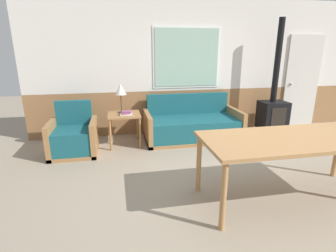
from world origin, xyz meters
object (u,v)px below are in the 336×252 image
object	(u,v)px
armchair	(74,138)
dining_table	(294,143)
side_table	(124,119)
table_lamp	(121,90)
wood_stove	(273,108)
couch	(192,126)

from	to	relation	value
armchair	dining_table	world-z (taller)	armchair
side_table	dining_table	xyz separation A→B (m)	(1.84, -2.24, 0.21)
table_lamp	armchair	bearing A→B (deg)	-155.84
armchair	table_lamp	xyz separation A→B (m)	(0.83, 0.37, 0.73)
armchair	wood_stove	bearing A→B (deg)	-5.22
side_table	wood_stove	bearing A→B (deg)	2.16
side_table	wood_stove	xyz separation A→B (m)	(3.08, 0.12, 0.05)
couch	dining_table	distance (m)	2.41
armchair	dining_table	size ratio (longest dim) A/B	0.41
side_table	dining_table	size ratio (longest dim) A/B	0.28
couch	wood_stove	xyz separation A→B (m)	(1.76, 0.05, 0.29)
couch	armchair	xyz separation A→B (m)	(-2.19, -0.33, 0.01)
armchair	side_table	size ratio (longest dim) A/B	1.47
side_table	table_lamp	distance (m)	0.52
couch	armchair	distance (m)	2.22
side_table	table_lamp	world-z (taller)	table_lamp
dining_table	wood_stove	xyz separation A→B (m)	(1.24, 2.36, -0.16)
dining_table	wood_stove	size ratio (longest dim) A/B	0.91
couch	wood_stove	size ratio (longest dim) A/B	0.80
side_table	table_lamp	xyz separation A→B (m)	(-0.04, 0.10, 0.51)
couch	table_lamp	bearing A→B (deg)	178.34
dining_table	couch	bearing A→B (deg)	102.70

